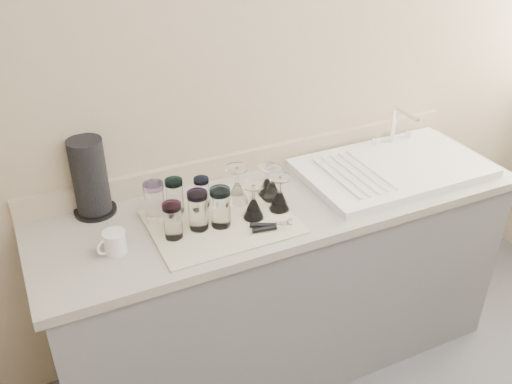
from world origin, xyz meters
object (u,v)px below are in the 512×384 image
sink_unit (393,167)px  goblet_front_right (279,198)px  tumbler_magenta (173,220)px  paper_towel_roll (90,178)px  goblet_front_left (253,206)px  tumbler_lavender (220,207)px  tumbler_purple (202,192)px  white_mug (114,242)px  goblet_back_left (237,190)px  tumbler_teal (155,201)px  can_opener (272,226)px  tumbler_blue (198,210)px  tumbler_cyan (175,196)px  goblet_extra (272,188)px  goblet_back_right (267,185)px

sink_unit → goblet_front_right: (-0.61, -0.07, 0.04)m
tumbler_magenta → paper_towel_roll: paper_towel_roll is taller
goblet_front_left → goblet_front_right: same height
tumbler_lavender → goblet_front_left: size_ratio=1.06×
sink_unit → paper_towel_roll: paper_towel_roll is taller
tumbler_purple → paper_towel_roll: paper_towel_roll is taller
sink_unit → tumbler_magenta: bearing=-176.0°
goblet_front_left → goblet_front_right: size_ratio=0.99×
sink_unit → white_mug: sink_unit is taller
goblet_back_left → goblet_front_left: 0.13m
tumbler_teal → goblet_front_left: 0.38m
can_opener → tumbler_blue: bearing=153.2°
tumbler_purple → goblet_back_left: (0.14, -0.04, -0.01)m
tumbler_cyan → goblet_back_left: goblet_back_left is taller
goblet_front_left → white_mug: bearing=178.0°
sink_unit → can_opener: (-0.70, -0.18, -0.00)m
sink_unit → tumbler_teal: size_ratio=5.21×
sink_unit → goblet_front_left: bearing=-173.5°
tumbler_magenta → tumbler_lavender: (0.19, -0.00, 0.01)m
tumbler_blue → paper_towel_roll: 0.45m
goblet_front_right → sink_unit: bearing=6.7°
tumbler_purple → goblet_front_right: goblet_front_right is taller
tumbler_purple → tumbler_magenta: bearing=-137.4°
tumbler_blue → goblet_front_right: 0.34m
tumbler_purple → goblet_back_left: goblet_back_left is taller
goblet_extra → paper_towel_roll: (-0.68, 0.22, 0.10)m
tumbler_lavender → goblet_front_right: (0.25, 0.00, -0.03)m
tumbler_lavender → goblet_back_right: size_ratio=1.17×
tumbler_magenta → can_opener: size_ratio=0.89×
goblet_back_left → tumbler_purple: bearing=165.8°
tumbler_purple → tumbler_lavender: bearing=-84.8°
goblet_extra → white_mug: 0.67m
tumbler_cyan → goblet_front_left: bearing=-33.5°
tumbler_magenta → paper_towel_roll: 0.39m
goblet_front_right → white_mug: bearing=179.3°
goblet_back_left → sink_unit: bearing=-3.8°
tumbler_cyan → tumbler_purple: size_ratio=1.14×
tumbler_teal → tumbler_blue: 0.18m
paper_towel_roll → goblet_extra: bearing=-18.1°
tumbler_teal → goblet_front_left: (0.35, -0.15, -0.03)m
tumbler_purple → white_mug: size_ratio=1.00×
paper_towel_roll → goblet_back_left: bearing=-19.0°
tumbler_lavender → tumbler_cyan: bearing=127.1°
tumbler_purple → goblet_front_right: (0.27, -0.16, -0.01)m
white_mug → goblet_front_right: bearing=-0.7°
tumbler_lavender → can_opener: tumbler_lavender is taller
tumbler_cyan → tumbler_lavender: 0.21m
goblet_extra → tumbler_purple: bearing=165.5°
tumbler_teal → goblet_back_right: (0.47, -0.02, -0.03)m
tumbler_magenta → tumbler_blue: bearing=8.1°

